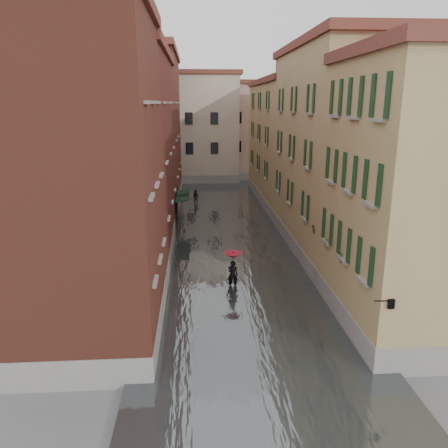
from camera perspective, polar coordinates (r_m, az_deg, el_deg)
name	(u,v)px	position (r m, az deg, el deg)	size (l,w,h in m)	color
ground	(246,308)	(21.96, 2.90, -10.86)	(120.00, 120.00, 0.00)	slate
floodwater	(227,231)	(34.02, 0.37, -0.96)	(10.00, 60.00, 0.20)	#464D4E
building_left_near	(80,187)	(18.41, -18.29, 4.56)	(6.00, 8.00, 13.00)	brown
building_left_mid	(123,159)	(29.11, -13.03, 8.22)	(6.00, 14.00, 12.50)	#5D251D
building_left_far	(147,132)	(43.86, -10.05, 11.70)	(6.00, 16.00, 14.00)	brown
building_right_near	(417,201)	(20.29, 23.89, 2.80)	(6.00, 8.00, 11.50)	#9A844F
building_right_mid	(337,154)	(30.21, 14.50, 8.86)	(6.00, 14.00, 13.00)	tan
building_right_far	(289,145)	(44.71, 8.46, 10.23)	(6.00, 16.00, 11.50)	#9A844F
building_end_cream	(190,129)	(57.62, -4.52, 12.25)	(12.00, 9.00, 13.00)	beige
building_end_pink	(257,132)	(60.24, 4.29, 11.92)	(10.00, 9.00, 12.00)	tan
awning_near	(182,199)	(34.56, -5.56, 3.27)	(1.09, 2.70, 2.80)	black
awning_far	(182,194)	(36.43, -5.47, 3.93)	(1.09, 3.27, 2.80)	black
wall_lantern	(390,303)	(16.55, 20.87, -9.63)	(0.71, 0.22, 0.35)	black
window_planters	(330,235)	(21.94, 13.64, -1.46)	(0.59, 5.34, 0.84)	#945430
pedestrian_main	(233,266)	(23.54, 1.14, -5.57)	(1.00, 1.00, 2.06)	black
pedestrian_far	(196,197)	(43.48, -3.70, 3.53)	(0.72, 0.56, 1.48)	black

